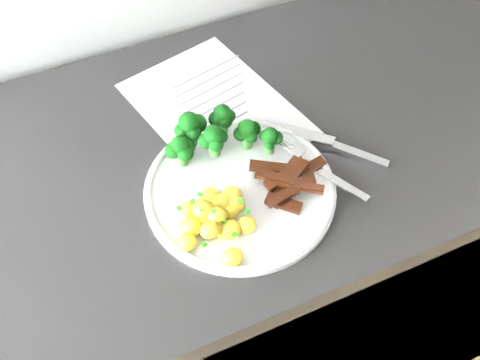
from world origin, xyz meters
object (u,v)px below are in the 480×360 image
at_px(beef_strips, 288,182).
at_px(fork, 321,170).
at_px(broccoli, 213,133).
at_px(potatoes, 216,218).
at_px(knife, 341,148).
at_px(plate, 240,189).
at_px(recipe_paper, 216,108).
at_px(counter, 258,269).

distance_m(beef_strips, fork, 0.06).
xyz_separation_m(broccoli, beef_strips, (0.07, -0.11, -0.03)).
relative_size(potatoes, knife, 0.81).
bearing_deg(plate, potatoes, -142.80).
xyz_separation_m(fork, knife, (0.05, 0.03, -0.01)).
bearing_deg(recipe_paper, plate, -101.15).
bearing_deg(beef_strips, counter, 81.95).
bearing_deg(recipe_paper, knife, -49.57).
distance_m(recipe_paper, potatoes, 0.23).
height_order(potatoes, knife, potatoes).
height_order(counter, beef_strips, beef_strips).
bearing_deg(broccoli, knife, -22.73).
height_order(potatoes, beef_strips, potatoes).
distance_m(fork, knife, 0.06).
relative_size(beef_strips, fork, 0.69).
bearing_deg(potatoes, plate, 37.20).
relative_size(counter, recipe_paper, 6.86).
distance_m(plate, knife, 0.17).
relative_size(beef_strips, knife, 0.73).
bearing_deg(knife, broccoli, 157.27).
bearing_deg(knife, counter, 140.36).
relative_size(plate, fork, 1.64).
bearing_deg(beef_strips, broccoli, 123.50).
height_order(recipe_paper, fork, fork).
bearing_deg(broccoli, counter, 1.38).
bearing_deg(potatoes, counter, 42.94).
bearing_deg(beef_strips, plate, 159.25).
height_order(recipe_paper, broccoli, broccoli).
height_order(counter, knife, knife).
distance_m(plate, potatoes, 0.07).
height_order(counter, broccoli, broccoli).
bearing_deg(plate, beef_strips, -20.75).
relative_size(recipe_paper, broccoli, 1.95).
xyz_separation_m(plate, broccoli, (-0.01, 0.08, 0.04)).
bearing_deg(broccoli, plate, -85.96).
bearing_deg(plate, broccoli, 94.04).
distance_m(counter, broccoli, 0.49).
bearing_deg(counter, recipe_paper, 118.20).
distance_m(plate, beef_strips, 0.07).
distance_m(beef_strips, knife, 0.11).
height_order(counter, recipe_paper, recipe_paper).
distance_m(counter, fork, 0.46).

